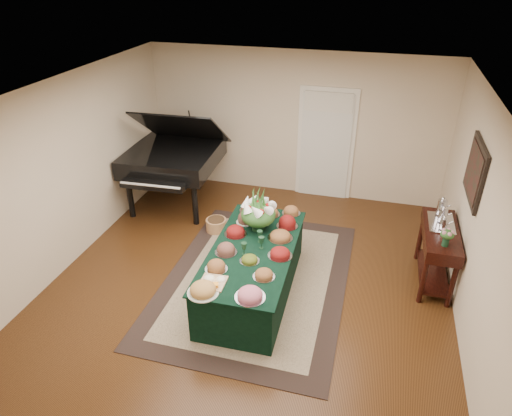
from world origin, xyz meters
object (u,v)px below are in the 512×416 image
(floral_centerpiece, at_px, (258,211))
(mahogany_sideboard, at_px, (439,242))
(grand_piano, at_px, (173,157))
(buffet_table, at_px, (253,271))

(floral_centerpiece, xyz_separation_m, mahogany_sideboard, (2.46, 0.42, -0.35))
(grand_piano, height_order, mahogany_sideboard, grand_piano)
(buffet_table, bearing_deg, grand_piano, 134.33)
(grand_piano, bearing_deg, buffet_table, -45.67)
(mahogany_sideboard, bearing_deg, floral_centerpiece, -170.27)
(floral_centerpiece, bearing_deg, grand_piano, 141.15)
(buffet_table, height_order, floral_centerpiece, floral_centerpiece)
(buffet_table, xyz_separation_m, floral_centerpiece, (-0.06, 0.50, 0.65))
(floral_centerpiece, distance_m, grand_piano, 2.58)
(mahogany_sideboard, bearing_deg, buffet_table, -159.07)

